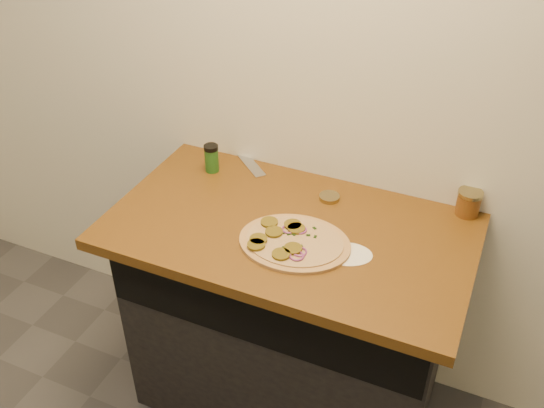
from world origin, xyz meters
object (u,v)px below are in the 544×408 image
at_px(salsa_jar, 469,203).
at_px(spice_shaker, 212,158).
at_px(pizza, 293,242).
at_px(chefs_knife, 241,152).

relative_size(salsa_jar, spice_shaker, 0.84).
distance_m(pizza, chefs_knife, 0.60).
height_order(chefs_knife, salsa_jar, salsa_jar).
xyz_separation_m(pizza, chefs_knife, (-0.40, 0.44, -0.00)).
bearing_deg(spice_shaker, salsa_jar, 6.46).
bearing_deg(salsa_jar, chefs_knife, 176.54).
distance_m(chefs_knife, spice_shaker, 0.17).
height_order(chefs_knife, spice_shaker, spice_shaker).
height_order(pizza, salsa_jar, salsa_jar).
height_order(pizza, spice_shaker, spice_shaker).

